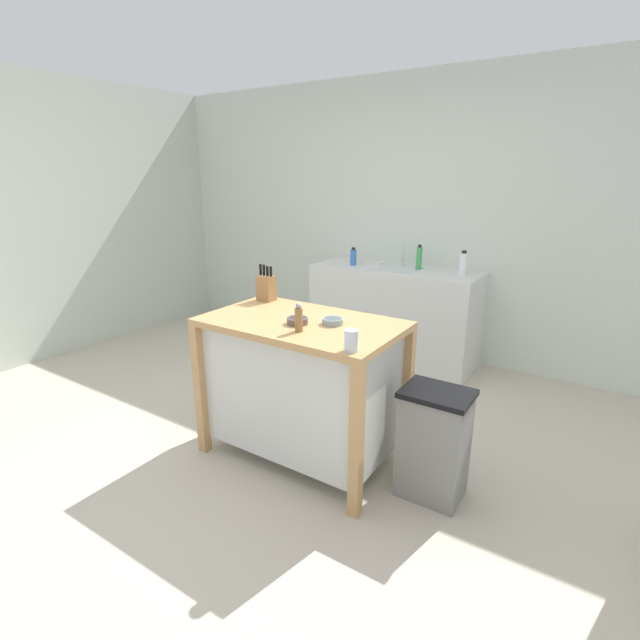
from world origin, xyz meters
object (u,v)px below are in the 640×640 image
knife_block (266,287)px  bottle_hand_soap (463,263)px  sink_faucet (403,254)px  bowl_stoneware_deep (297,320)px  bowl_ceramic_wide (333,321)px  drinking_cup (351,341)px  trash_bin (433,443)px  kitchen_island (302,382)px  pepper_grinder (299,318)px  bottle_spray_cleaner (419,258)px  bottle_dish_soap (353,257)px

knife_block → bottle_hand_soap: 1.83m
sink_faucet → bowl_stoneware_deep: bearing=-83.3°
bowl_ceramic_wide → drinking_cup: 0.44m
bowl_stoneware_deep → knife_block: bearing=147.0°
bowl_stoneware_deep → sink_faucet: bearing=96.7°
knife_block → trash_bin: size_ratio=0.39×
kitchen_island → bottle_hand_soap: (0.38, 1.87, 0.48)m
bowl_stoneware_deep → pepper_grinder: pepper_grinder is taller
bowl_stoneware_deep → drinking_cup: size_ratio=1.12×
bowl_ceramic_wide → sink_faucet: sink_faucet is taller
knife_block → sink_faucet: knife_block is taller
sink_faucet → bottle_spray_cleaner: bottle_spray_cleaner is taller
drinking_cup → bottle_hand_soap: (-0.11, 2.15, 0.03)m
pepper_grinder → sink_faucet: 2.17m
bowl_stoneware_deep → bottle_spray_cleaner: bottle_spray_cleaner is taller
bowl_stoneware_deep → trash_bin: 1.01m
knife_block → trash_bin: knife_block is taller
bowl_stoneware_deep → bottle_dish_soap: bottle_dish_soap is taller
drinking_cup → bottle_hand_soap: bearing=93.0°
drinking_cup → bottle_hand_soap: bottle_hand_soap is taller
bowl_stoneware_deep → bowl_ceramic_wide: size_ratio=1.01×
bowl_stoneware_deep → bottle_hand_soap: 1.98m
bottle_dish_soap → bottle_hand_soap: bottle_hand_soap is taller
bottle_hand_soap → trash_bin: bearing=-76.2°
bottle_spray_cleaner → bottle_hand_soap: 0.41m
trash_bin → bottle_dish_soap: size_ratio=3.71×
bowl_stoneware_deep → bottle_dish_soap: (-0.65, 1.81, 0.05)m
kitchen_island → drinking_cup: size_ratio=10.77×
kitchen_island → drinking_cup: bearing=-29.6°
knife_block → bottle_dish_soap: bearing=96.2°
sink_faucet → drinking_cup: bearing=-72.4°
trash_bin → sink_faucet: 2.27m
bottle_hand_soap → bottle_spray_cleaner: bearing=177.1°
bottle_spray_cleaner → drinking_cup: bearing=-76.5°
drinking_cup → pepper_grinder: bearing=164.6°
bowl_stoneware_deep → bowl_ceramic_wide: (0.17, 0.11, -0.00)m
pepper_grinder → sink_faucet: sink_faucet is taller
kitchen_island → bottle_hand_soap: bottle_hand_soap is taller
bottle_dish_soap → bottle_spray_cleaner: bottle_spray_cleaner is taller
kitchen_island → bowl_stoneware_deep: bearing=-73.4°
bowl_stoneware_deep → drinking_cup: drinking_cup is taller
kitchen_island → sink_faucet: (-0.22, 1.97, 0.49)m
drinking_cup → kitchen_island: bearing=150.4°
drinking_cup → trash_bin: size_ratio=0.17×
bowl_stoneware_deep → bottle_dish_soap: size_ratio=0.71×
bowl_ceramic_wide → pepper_grinder: bearing=-112.3°
bowl_ceramic_wide → bottle_hand_soap: bearing=84.2°
kitchen_island → bowl_ceramic_wide: (0.19, 0.04, 0.41)m
sink_faucet → bottle_dish_soap: bearing=-151.1°
knife_block → pepper_grinder: bearing=-36.3°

